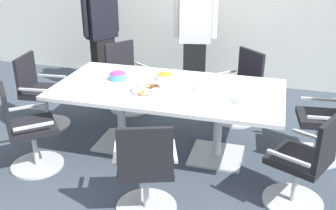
{
  "coord_description": "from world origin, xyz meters",
  "views": [
    {
      "loc": [
        1.05,
        -3.72,
        2.25
      ],
      "look_at": [
        0.0,
        0.0,
        0.55
      ],
      "focal_mm": 42.02,
      "sensor_mm": 36.0,
      "label": 1
    }
  ],
  "objects": [
    {
      "name": "office_chair_4",
      "position": [
        -0.85,
        0.95,
        0.41
      ],
      "size": [
        0.75,
        0.75,
        0.91
      ],
      "rotation": [
        0.0,
        0.0,
        -2.18
      ],
      "color": "silver",
      "rests_on": "ground"
    },
    {
      "name": "conference_table",
      "position": [
        0.0,
        0.0,
        0.63
      ],
      "size": [
        2.4,
        1.2,
        0.75
      ],
      "color": "white",
      "rests_on": "ground"
    },
    {
      "name": "office_chair_6",
      "position": [
        -1.27,
        -0.74,
        0.41
      ],
      "size": [
        0.76,
        0.76,
        0.91
      ],
      "rotation": [
        0.0,
        0.0,
        -0.85
      ],
      "color": "silver",
      "rests_on": "ground"
    },
    {
      "name": "donut_platter",
      "position": [
        -0.19,
        -0.17,
        0.77
      ],
      "size": [
        0.32,
        0.32,
        0.04
      ],
      "color": "white",
      "rests_on": "conference_table"
    },
    {
      "name": "person_standing_0",
      "position": [
        -1.48,
        1.59,
        0.88
      ],
      "size": [
        0.42,
        0.56,
        1.69
      ],
      "rotation": [
        0.0,
        0.0,
        -2.14
      ],
      "color": "black",
      "rests_on": "ground"
    },
    {
      "name": "office_chair_1",
      "position": [
        1.4,
        -0.63,
        0.41
      ],
      "size": [
        0.72,
        0.72,
        0.91
      ],
      "rotation": [
        0.0,
        0.0,
        1.13
      ],
      "color": "silver",
      "rests_on": "ground"
    },
    {
      "name": "snack_bowl_chips_orange",
      "position": [
        -0.1,
        0.23,
        0.79
      ],
      "size": [
        0.19,
        0.19,
        0.08
      ],
      "color": "white",
      "rests_on": "conference_table"
    },
    {
      "name": "snack_bowl_candy_mix",
      "position": [
        -0.61,
        0.1,
        0.8
      ],
      "size": [
        0.2,
        0.2,
        0.1
      ],
      "color": "#4C9EC6",
      "rests_on": "conference_table"
    },
    {
      "name": "office_chair_0",
      "position": [
        0.12,
        -1.1,
        0.41
      ],
      "size": [
        0.69,
        0.69,
        0.91
      ],
      "rotation": [
        0.0,
        0.0,
        0.34
      ],
      "color": "silver",
      "rests_on": "ground"
    },
    {
      "name": "plate_stack",
      "position": [
        0.81,
        -0.17,
        0.77
      ],
      "size": [
        0.19,
        0.19,
        0.04
      ],
      "color": "white",
      "rests_on": "conference_table"
    },
    {
      "name": "person_standing_1",
      "position": [
        -0.07,
        1.66,
        0.89
      ],
      "size": [
        0.61,
        0.31,
        1.72
      ],
      "rotation": [
        0.0,
        0.0,
        -2.93
      ],
      "color": "black",
      "rests_on": "ground"
    },
    {
      "name": "napkin_pile",
      "position": [
        0.41,
        0.01,
        0.79
      ],
      "size": [
        0.17,
        0.17,
        0.09
      ],
      "primitive_type": "cube",
      "color": "white",
      "rests_on": "conference_table"
    },
    {
      "name": "office_chair_5",
      "position": [
        -1.68,
        0.17,
        0.41
      ],
      "size": [
        0.6,
        0.6,
        0.91
      ],
      "rotation": [
        0.0,
        0.0,
        -1.46
      ],
      "color": "silver",
      "rests_on": "ground"
    },
    {
      "name": "office_chair_3",
      "position": [
        0.66,
        1.01,
        0.41
      ],
      "size": [
        0.76,
        0.76,
        0.91
      ],
      "rotation": [
        0.0,
        0.0,
        -3.9
      ],
      "color": "silver",
      "rests_on": "ground"
    },
    {
      "name": "office_chair_2",
      "position": [
        1.64,
        0.3,
        0.41
      ],
      "size": [
        0.59,
        0.59,
        0.91
      ],
      "rotation": [
        0.0,
        0.0,
        -4.61
      ],
      "color": "silver",
      "rests_on": "ground"
    },
    {
      "name": "ground_plane",
      "position": [
        0.0,
        0.0,
        -0.01
      ],
      "size": [
        10.0,
        10.0,
        0.01
      ],
      "primitive_type": "cube",
      "color": "#3D4754"
    }
  ]
}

